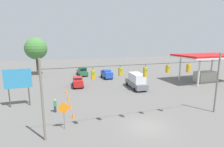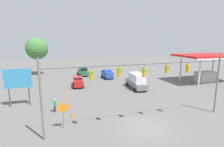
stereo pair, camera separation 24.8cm
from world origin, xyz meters
The scene contains 15 objects.
ground_plane centered at (0.00, 0.00, 0.00)m, with size 140.00×140.00×0.00m, color #605E5B.
overhead_signal_span centered at (0.00, -0.66, 4.64)m, with size 19.74×0.38×7.30m.
pickup_truck_green_withflow_deep centered at (2.02, -28.97, 0.98)m, with size 2.33×5.39×2.12m.
sedan_blue_oncoming_deep centered at (-2.83, -23.64, 1.04)m, with size 2.11×3.96×2.01m.
sedan_red_withflow_far centered at (4.53, -18.36, 0.97)m, with size 2.24×4.66×1.86m.
box_truck_grey_oncoming_far centered at (-5.56, -13.69, 1.38)m, with size 2.72×6.56×2.79m.
traffic_cone_nearest centered at (6.94, -4.44, 0.33)m, with size 0.33×0.33×0.66m, color orange.
traffic_cone_second centered at (6.94, -7.63, 0.33)m, with size 0.33×0.33×0.66m, color orange.
traffic_cone_third centered at (6.98, -10.97, 0.33)m, with size 0.33×0.33×0.66m, color orange.
traffic_cone_fourth centered at (6.98, -14.58, 0.33)m, with size 0.33×0.33×0.66m, color orange.
gas_station centered at (-21.94, -13.78, 4.24)m, with size 13.02×7.66×5.83m.
roadside_billboard centered at (13.30, -10.43, 3.51)m, with size 3.38×0.16×5.08m.
work_zone_sign centered at (8.01, -2.19, 1.99)m, with size 1.27×0.06×2.84m.
pedestrian centered at (8.84, -6.84, 0.83)m, with size 0.40×0.28×1.66m.
tree_horizon_left centered at (12.77, -33.04, 6.71)m, with size 5.43×5.43×9.45m.
Camera 2 is at (8.38, 14.72, 8.70)m, focal length 28.00 mm.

